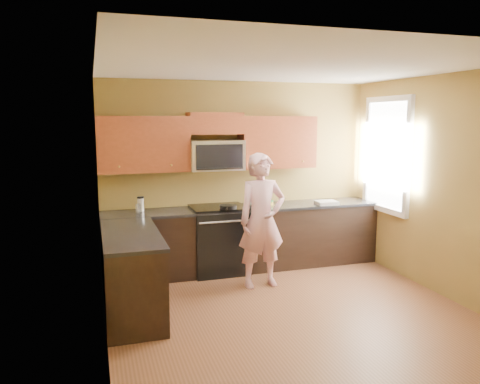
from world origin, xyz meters
name	(u,v)px	position (x,y,z in m)	size (l,w,h in m)	color
floor	(292,314)	(0.00, 0.00, 0.00)	(4.00, 4.00, 0.00)	brown
ceiling	(296,66)	(0.00, 0.00, 2.70)	(4.00, 4.00, 0.00)	white
wall_back	(239,174)	(0.00, 2.00, 1.35)	(4.00, 4.00, 0.00)	brown
wall_front	(414,240)	(0.00, -2.00, 1.35)	(4.00, 4.00, 0.00)	brown
wall_left	(101,205)	(-2.00, 0.00, 1.35)	(4.00, 4.00, 0.00)	brown
wall_right	(446,187)	(2.00, 0.00, 1.35)	(4.00, 4.00, 0.00)	brown
cabinet_back_run	(245,239)	(0.00, 1.70, 0.44)	(4.00, 0.60, 0.88)	black
cabinet_left_run	(131,274)	(-1.70, 0.60, 0.44)	(0.60, 1.60, 0.88)	black
countertop_back	(245,208)	(0.00, 1.69, 0.90)	(4.00, 0.62, 0.04)	black
countertop_left	(131,234)	(-1.69, 0.60, 0.90)	(0.62, 1.60, 0.04)	black
stove	(219,239)	(-0.40, 1.68, 0.47)	(0.76, 0.65, 0.95)	black
microwave	(216,170)	(-0.40, 1.80, 1.45)	(0.76, 0.40, 0.42)	silver
upper_cab_left	(144,172)	(-1.39, 1.83, 1.45)	(1.22, 0.33, 0.75)	brown
upper_cab_right	(277,168)	(0.54, 1.83, 1.45)	(1.12, 0.33, 0.75)	brown
upper_cab_over_mw	(215,123)	(-0.40, 1.83, 2.10)	(0.76, 0.33, 0.30)	brown
window	(387,155)	(1.98, 1.20, 1.65)	(0.06, 1.06, 1.66)	white
woman	(262,221)	(-0.01, 0.96, 0.87)	(0.63, 0.42, 1.74)	pink
frying_pan	(228,209)	(-0.32, 1.47, 0.95)	(0.24, 0.42, 0.05)	black
butter_tub	(269,205)	(0.38, 1.72, 0.92)	(0.12, 0.12, 0.09)	yellow
toast_slice	(265,205)	(0.31, 1.69, 0.93)	(0.11, 0.11, 0.01)	#B27F47
napkin_a	(226,207)	(-0.31, 1.60, 0.95)	(0.11, 0.12, 0.06)	silver
napkin_b	(251,203)	(0.10, 1.75, 0.95)	(0.12, 0.13, 0.07)	silver
dish_towel	(327,203)	(1.20, 1.51, 0.95)	(0.30, 0.24, 0.05)	white
travel_mug	(141,211)	(-1.46, 1.82, 0.92)	(0.09, 0.09, 0.20)	silver
glass_b	(138,208)	(-1.50, 1.72, 0.98)	(0.07, 0.07, 0.12)	silver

